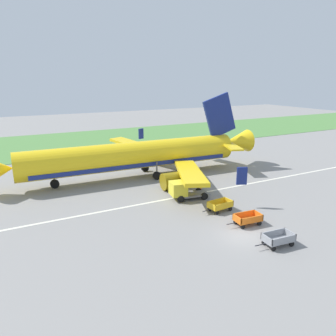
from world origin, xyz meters
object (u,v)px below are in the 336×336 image
(baggage_cart_second_in_row, at_px, (248,219))
(traffic_cone_near_plane, at_px, (201,189))
(airplane, at_px, (141,155))
(baggage_cart_nearest, at_px, (278,239))
(baggage_cart_third_in_row, at_px, (220,205))
(service_truck_beside_carts, at_px, (182,190))

(baggage_cart_second_in_row, distance_m, traffic_cone_near_plane, 9.92)
(airplane, bearing_deg, traffic_cone_near_plane, -66.26)
(baggage_cart_nearest, height_order, baggage_cart_second_in_row, same)
(baggage_cart_nearest, distance_m, baggage_cart_third_in_row, 8.12)
(service_truck_beside_carts, bearing_deg, baggage_cart_third_in_row, -68.96)
(baggage_cart_nearest, relative_size, service_truck_beside_carts, 0.78)
(airplane, distance_m, service_truck_beside_carts, 10.53)
(baggage_cart_second_in_row, distance_m, service_truck_beside_carts, 8.88)
(airplane, relative_size, baggage_cart_nearest, 10.45)
(baggage_cart_nearest, bearing_deg, airplane, 95.76)
(service_truck_beside_carts, xyz_separation_m, traffic_cone_near_plane, (3.34, 1.23, -0.78))
(airplane, xyz_separation_m, baggage_cart_third_in_row, (2.47, -15.03, -2.45))
(baggage_cart_second_in_row, bearing_deg, baggage_cart_nearest, -95.83)
(traffic_cone_near_plane, bearing_deg, airplane, 113.74)
(airplane, distance_m, baggage_cart_second_in_row, 19.30)
(baggage_cart_second_in_row, bearing_deg, airplane, 98.30)
(airplane, relative_size, traffic_cone_near_plane, 58.85)
(baggage_cart_nearest, bearing_deg, baggage_cart_third_in_row, 89.03)
(service_truck_beside_carts, bearing_deg, baggage_cart_second_in_row, -76.31)
(baggage_cart_nearest, xyz_separation_m, baggage_cart_third_in_row, (0.14, 8.11, 0.00))
(baggage_cart_second_in_row, bearing_deg, traffic_cone_near_plane, 82.84)
(baggage_cart_nearest, distance_m, service_truck_beside_carts, 12.93)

